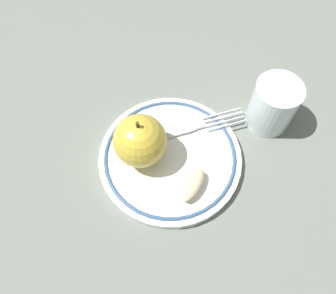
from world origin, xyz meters
TOP-DOWN VIEW (x-y plane):
  - ground_plane at (0.00, 0.00)m, footprint 2.00×2.00m
  - plate at (0.00, -0.00)m, footprint 0.22×0.22m
  - apple_red_whole at (0.04, -0.01)m, footprint 0.08×0.08m
  - apple_slice_front at (-0.03, 0.06)m, footprint 0.05×0.06m
  - fork at (-0.03, -0.04)m, footprint 0.19×0.06m
  - drinking_glass at (-0.17, -0.06)m, footprint 0.07×0.07m

SIDE VIEW (x-z plane):
  - ground_plane at x=0.00m, z-range 0.00..0.00m
  - plate at x=0.00m, z-range 0.00..0.02m
  - fork at x=-0.03m, z-range 0.02..0.02m
  - apple_slice_front at x=-0.03m, z-range 0.02..0.04m
  - drinking_glass at x=-0.17m, z-range 0.00..0.09m
  - apple_red_whole at x=0.04m, z-range 0.01..0.10m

